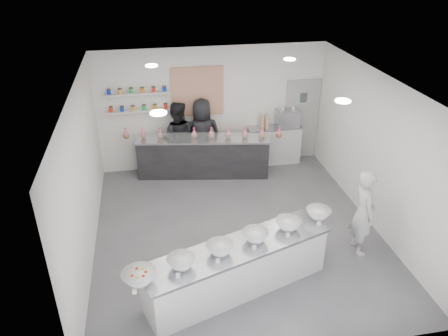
% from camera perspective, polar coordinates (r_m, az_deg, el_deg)
% --- Properties ---
extents(floor, '(6.00, 6.00, 0.00)m').
position_cam_1_polar(floor, '(8.80, 1.70, -8.24)').
color(floor, '#515156').
rests_on(floor, ground).
extents(ceiling, '(6.00, 6.00, 0.00)m').
position_cam_1_polar(ceiling, '(7.43, 2.03, 10.75)').
color(ceiling, white).
rests_on(ceiling, floor).
extents(back_wall, '(5.50, 0.00, 5.50)m').
position_cam_1_polar(back_wall, '(10.71, -1.55, 7.78)').
color(back_wall, white).
rests_on(back_wall, floor).
extents(left_wall, '(0.00, 6.00, 6.00)m').
position_cam_1_polar(left_wall, '(7.95, -17.93, -1.25)').
color(left_wall, white).
rests_on(left_wall, floor).
extents(right_wall, '(0.00, 6.00, 6.00)m').
position_cam_1_polar(right_wall, '(8.95, 19.34, 1.91)').
color(right_wall, white).
rests_on(right_wall, floor).
extents(back_door, '(0.88, 0.04, 2.10)m').
position_cam_1_polar(back_door, '(11.40, 10.06, 6.22)').
color(back_door, '#9C9C99').
rests_on(back_door, floor).
extents(pattern_panel, '(1.25, 0.03, 1.20)m').
position_cam_1_polar(pattern_panel, '(10.49, -3.48, 9.91)').
color(pattern_panel, '#A93504').
rests_on(pattern_panel, back_wall).
extents(jar_shelf_lower, '(1.45, 0.22, 0.04)m').
position_cam_1_polar(jar_shelf_lower, '(10.47, -11.05, 7.37)').
color(jar_shelf_lower, silver).
rests_on(jar_shelf_lower, back_wall).
extents(jar_shelf_upper, '(1.45, 0.22, 0.04)m').
position_cam_1_polar(jar_shelf_upper, '(10.33, -11.26, 9.54)').
color(jar_shelf_upper, silver).
rests_on(jar_shelf_upper, back_wall).
extents(preserve_jars, '(1.45, 0.10, 0.56)m').
position_cam_1_polar(preserve_jars, '(10.36, -11.19, 8.78)').
color(preserve_jars, red).
rests_on(preserve_jars, jar_shelf_lower).
extents(downlight_0, '(0.24, 0.24, 0.02)m').
position_cam_1_polar(downlight_0, '(6.33, -8.57, 7.13)').
color(downlight_0, white).
rests_on(downlight_0, ceiling).
extents(downlight_1, '(0.24, 0.24, 0.02)m').
position_cam_1_polar(downlight_1, '(6.98, 15.26, 8.45)').
color(downlight_1, white).
rests_on(downlight_1, ceiling).
extents(downlight_2, '(0.24, 0.24, 0.02)m').
position_cam_1_polar(downlight_2, '(8.81, -9.45, 13.04)').
color(downlight_2, white).
rests_on(downlight_2, ceiling).
extents(downlight_3, '(0.24, 0.24, 0.02)m').
position_cam_1_polar(downlight_3, '(9.29, 8.57, 13.88)').
color(downlight_3, white).
rests_on(downlight_3, ceiling).
extents(prep_counter, '(3.26, 1.73, 0.87)m').
position_cam_1_polar(prep_counter, '(7.27, 1.79, -12.96)').
color(prep_counter, beige).
rests_on(prep_counter, floor).
extents(back_bar, '(3.22, 1.10, 0.98)m').
position_cam_1_polar(back_bar, '(10.55, -2.73, 1.47)').
color(back_bar, black).
rests_on(back_bar, floor).
extents(sneeze_guard, '(3.08, 0.53, 0.27)m').
position_cam_1_polar(sneeze_guard, '(10.04, -2.85, 3.95)').
color(sneeze_guard, white).
rests_on(sneeze_guard, back_bar).
extents(espresso_ledge, '(1.33, 0.42, 0.99)m').
position_cam_1_polar(espresso_ledge, '(11.22, 6.54, 3.03)').
color(espresso_ledge, beige).
rests_on(espresso_ledge, floor).
extents(espresso_machine, '(0.55, 0.38, 0.42)m').
position_cam_1_polar(espresso_machine, '(11.04, 8.28, 6.45)').
color(espresso_machine, '#93969E').
rests_on(espresso_machine, espresso_ledge).
extents(cup_stacks, '(0.24, 0.24, 0.34)m').
position_cam_1_polar(cup_stacks, '(10.88, 5.28, 6.09)').
color(cup_stacks, '#C5A68B').
rests_on(cup_stacks, espresso_ledge).
extents(prep_bowls, '(3.66, 1.70, 0.17)m').
position_cam_1_polar(prep_bowls, '(6.94, 1.85, -9.70)').
color(prep_bowls, white).
rests_on(prep_bowls, prep_counter).
extents(label_cards, '(3.31, 0.04, 0.07)m').
position_cam_1_polar(label_cards, '(6.56, 1.27, -12.91)').
color(label_cards, white).
rests_on(label_cards, prep_counter).
extents(cookie_bags, '(3.73, 0.78, 0.27)m').
position_cam_1_polar(cookie_bags, '(10.29, -2.81, 4.60)').
color(cookie_bags, '#D45D7C').
rests_on(cookie_bags, back_bar).
extents(woman_prep, '(0.44, 0.63, 1.67)m').
position_cam_1_polar(woman_prep, '(8.24, 17.74, -5.55)').
color(woman_prep, beige).
rests_on(woman_prep, floor).
extents(staff_left, '(1.00, 0.85, 1.83)m').
position_cam_1_polar(staff_left, '(10.55, -6.11, 3.87)').
color(staff_left, black).
rests_on(staff_left, floor).
extents(staff_right, '(0.92, 0.61, 1.85)m').
position_cam_1_polar(staff_right, '(10.60, -2.83, 4.19)').
color(staff_right, black).
rests_on(staff_right, floor).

